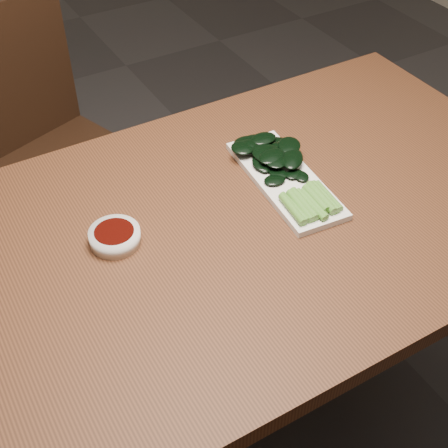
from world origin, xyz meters
The scene contains 6 objects.
ground centered at (0.00, 0.00, 0.00)m, with size 6.00×6.00×0.00m, color #2C2A2A.
table centered at (0.00, 0.00, 0.68)m, with size 1.40×0.80×0.75m.
chair_far centered at (-0.18, 0.79, 0.49)m, with size 0.59×0.59×0.89m.
sauce_bowl centered at (-0.23, 0.06, 0.77)m, with size 0.10×0.10×0.03m.
serving_plate centered at (0.15, 0.05, 0.76)m, with size 0.15×0.33×0.01m.
gai_lan centered at (0.16, 0.08, 0.78)m, with size 0.16×0.32×0.03m.
Camera 1 is at (-0.47, -0.77, 1.58)m, focal length 50.00 mm.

